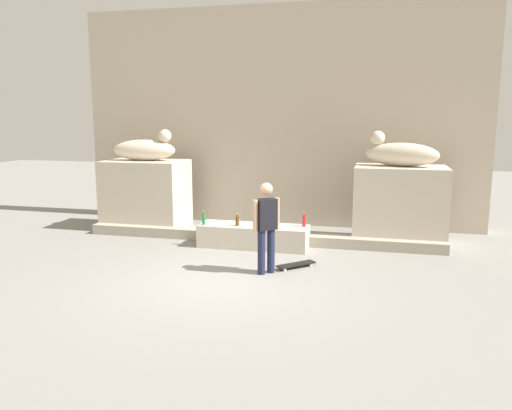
{
  "coord_description": "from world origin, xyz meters",
  "views": [
    {
      "loc": [
        2.56,
        -8.05,
        2.84
      ],
      "look_at": [
        0.27,
        1.43,
        1.1
      ],
      "focal_mm": 35.17,
      "sensor_mm": 36.0,
      "label": 1
    }
  ],
  "objects_px": {
    "skater": "(266,224)",
    "bottle_green": "(204,219)",
    "bottle_clear": "(264,223)",
    "skateboard": "(296,264)",
    "statue_reclining_right": "(400,153)",
    "bottle_brown": "(237,221)",
    "statue_reclining_left": "(146,149)",
    "bottle_red": "(304,221)"
  },
  "relations": [
    {
      "from": "skater",
      "to": "bottle_green",
      "type": "distance_m",
      "value": 2.36
    },
    {
      "from": "bottle_clear",
      "to": "skateboard",
      "type": "bearing_deg",
      "value": -50.28
    },
    {
      "from": "skater",
      "to": "skateboard",
      "type": "distance_m",
      "value": 1.08
    },
    {
      "from": "statue_reclining_right",
      "to": "bottle_brown",
      "type": "relative_size",
      "value": 6.37
    },
    {
      "from": "skater",
      "to": "skateboard",
      "type": "relative_size",
      "value": 2.33
    },
    {
      "from": "skater",
      "to": "bottle_green",
      "type": "bearing_deg",
      "value": 95.62
    },
    {
      "from": "bottle_brown",
      "to": "bottle_green",
      "type": "bearing_deg",
      "value": -175.16
    },
    {
      "from": "statue_reclining_left",
      "to": "bottle_clear",
      "type": "height_order",
      "value": "statue_reclining_left"
    },
    {
      "from": "statue_reclining_right",
      "to": "bottle_green",
      "type": "relative_size",
      "value": 5.53
    },
    {
      "from": "statue_reclining_left",
      "to": "bottle_red",
      "type": "xyz_separation_m",
      "value": [
        4.14,
        -1.03,
        -1.4
      ]
    },
    {
      "from": "statue_reclining_left",
      "to": "bottle_red",
      "type": "bearing_deg",
      "value": -18.02
    },
    {
      "from": "skateboard",
      "to": "skater",
      "type": "bearing_deg",
      "value": 179.87
    },
    {
      "from": "bottle_clear",
      "to": "bottle_green",
      "type": "xyz_separation_m",
      "value": [
        -1.37,
        0.08,
        -0.0
      ]
    },
    {
      "from": "statue_reclining_right",
      "to": "bottle_red",
      "type": "xyz_separation_m",
      "value": [
        -1.97,
        -1.04,
        -1.4
      ]
    },
    {
      "from": "statue_reclining_right",
      "to": "skateboard",
      "type": "relative_size",
      "value": 2.35
    },
    {
      "from": "skateboard",
      "to": "bottle_green",
      "type": "height_order",
      "value": "bottle_green"
    },
    {
      "from": "bottle_brown",
      "to": "bottle_green",
      "type": "height_order",
      "value": "bottle_green"
    },
    {
      "from": "statue_reclining_right",
      "to": "skateboard",
      "type": "height_order",
      "value": "statue_reclining_right"
    },
    {
      "from": "bottle_brown",
      "to": "statue_reclining_left",
      "type": "bearing_deg",
      "value": 154.71
    },
    {
      "from": "skateboard",
      "to": "bottle_green",
      "type": "xyz_separation_m",
      "value": [
        -2.23,
        1.11,
        0.55
      ]
    },
    {
      "from": "bottle_clear",
      "to": "bottle_brown",
      "type": "bearing_deg",
      "value": 167.23
    },
    {
      "from": "bottle_clear",
      "to": "bottle_green",
      "type": "height_order",
      "value": "bottle_clear"
    },
    {
      "from": "skateboard",
      "to": "bottle_clear",
      "type": "xyz_separation_m",
      "value": [
        -0.85,
        1.03,
        0.55
      ]
    },
    {
      "from": "bottle_red",
      "to": "bottle_green",
      "type": "xyz_separation_m",
      "value": [
        -2.17,
        -0.32,
        -0.0
      ]
    },
    {
      "from": "skateboard",
      "to": "bottle_clear",
      "type": "relative_size",
      "value": 2.3
    },
    {
      "from": "skater",
      "to": "bottle_clear",
      "type": "height_order",
      "value": "skater"
    },
    {
      "from": "skateboard",
      "to": "bottle_clear",
      "type": "distance_m",
      "value": 1.45
    },
    {
      "from": "statue_reclining_right",
      "to": "skater",
      "type": "height_order",
      "value": "statue_reclining_right"
    },
    {
      "from": "skater",
      "to": "skateboard",
      "type": "height_order",
      "value": "skater"
    },
    {
      "from": "statue_reclining_right",
      "to": "bottle_red",
      "type": "relative_size",
      "value": 5.48
    },
    {
      "from": "skater",
      "to": "bottle_clear",
      "type": "relative_size",
      "value": 5.35
    },
    {
      "from": "skateboard",
      "to": "bottle_red",
      "type": "distance_m",
      "value": 1.53
    },
    {
      "from": "statue_reclining_left",
      "to": "bottle_brown",
      "type": "xyz_separation_m",
      "value": [
        2.72,
        -1.29,
        -1.42
      ]
    },
    {
      "from": "bottle_clear",
      "to": "statue_reclining_left",
      "type": "bearing_deg",
      "value": 156.91
    },
    {
      "from": "statue_reclining_left",
      "to": "skateboard",
      "type": "bearing_deg",
      "value": -34.36
    },
    {
      "from": "statue_reclining_left",
      "to": "bottle_green",
      "type": "xyz_separation_m",
      "value": [
        1.98,
        -1.35,
        -1.4
      ]
    },
    {
      "from": "skater",
      "to": "bottle_red",
      "type": "relative_size",
      "value": 5.43
    },
    {
      "from": "bottle_clear",
      "to": "bottle_brown",
      "type": "height_order",
      "value": "bottle_clear"
    },
    {
      "from": "statue_reclining_right",
      "to": "bottle_brown",
      "type": "bearing_deg",
      "value": 34.28
    },
    {
      "from": "bottle_clear",
      "to": "bottle_red",
      "type": "xyz_separation_m",
      "value": [
        0.79,
        0.4,
        -0.0
      ]
    },
    {
      "from": "bottle_red",
      "to": "statue_reclining_left",
      "type": "bearing_deg",
      "value": 166.04
    },
    {
      "from": "skater",
      "to": "bottle_green",
      "type": "height_order",
      "value": "skater"
    }
  ]
}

